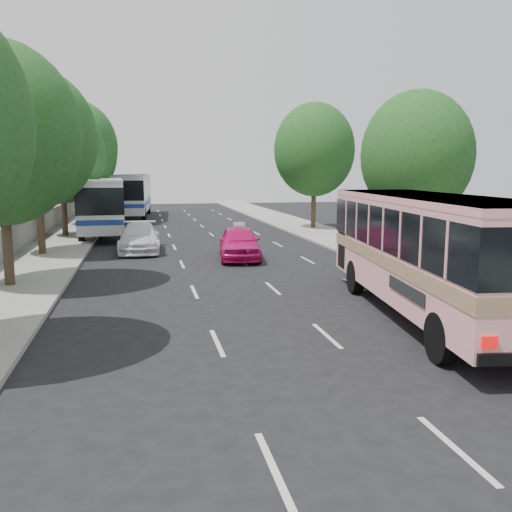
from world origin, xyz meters
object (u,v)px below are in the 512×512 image
object	(u,v)px
pink_bus	(430,243)
white_pickup	(139,238)
tour_coach_front	(102,201)
pink_taxi	(239,243)
tour_coach_rear	(132,192)

from	to	relation	value
pink_bus	white_pickup	xyz separation A→B (m)	(-8.34, 15.45, -1.47)
pink_bus	tour_coach_front	bearing A→B (deg)	120.82
pink_bus	tour_coach_front	world-z (taller)	tour_coach_front
pink_taxi	white_pickup	xyz separation A→B (m)	(-4.84, 3.56, -0.06)
pink_bus	tour_coach_front	distance (m)	26.68
white_pickup	tour_coach_front	distance (m)	9.40
pink_bus	tour_coach_rear	world-z (taller)	tour_coach_rear
tour_coach_rear	tour_coach_front	bearing A→B (deg)	-93.72
pink_bus	pink_taxi	size ratio (longest dim) A/B	2.40
tour_coach_rear	pink_taxi	bearing A→B (deg)	-75.16
pink_taxi	tour_coach_front	bearing A→B (deg)	127.48
pink_taxi	white_pickup	world-z (taller)	pink_taxi
white_pickup	tour_coach_rear	bearing A→B (deg)	92.67
white_pickup	tour_coach_front	size ratio (longest dim) A/B	0.41
white_pickup	tour_coach_front	xyz separation A→B (m)	(-2.46, 8.95, 1.53)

